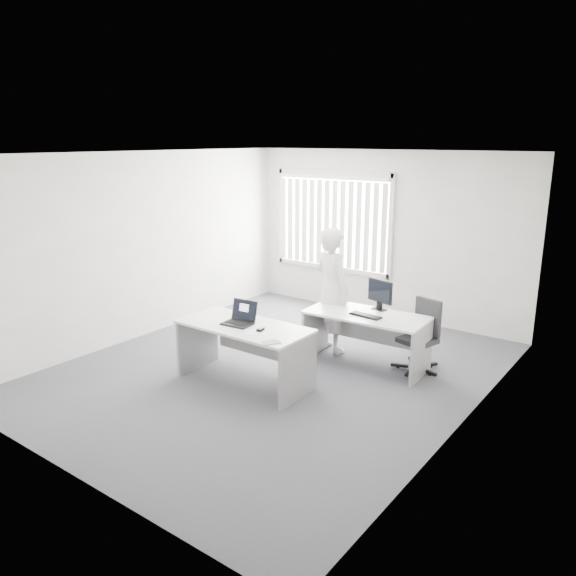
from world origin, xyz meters
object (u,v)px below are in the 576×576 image
Objects in this scene: desk_near at (244,341)px; office_chair at (419,348)px; desk_far at (366,328)px; person at (332,290)px; laptop at (237,314)px; monitor at (380,295)px.

office_chair reaches higher than desk_near.
desk_near is 1.02× the size of desk_far.
desk_far is at bearing -177.43° from person.
office_chair is at bearing 41.17° from laptop.
office_chair reaches higher than desk_far.
desk_near is 1.97m from monitor.
person reaches higher than desk_far.
desk_far is at bearing -138.23° from office_chair.
person is at bearing 73.16° from laptop.
person is 4.30× the size of monitor.
monitor reaches higher than desk_far.
desk_far is 0.91× the size of person.
desk_far is 1.73× the size of office_chair.
monitor is at bearing -155.23° from person.
desk_near reaches higher than desk_far.
office_chair is 2.26× the size of monitor.
desk_far is at bearing 49.12° from laptop.
desk_near is at bearing -117.55° from office_chair.
person is at bearing 80.50° from desk_near.
person is at bearing -160.92° from office_chair.
monitor reaches higher than laptop.
person is 5.03× the size of laptop.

